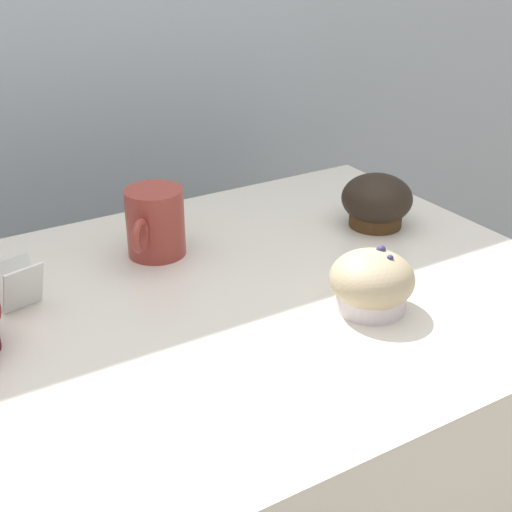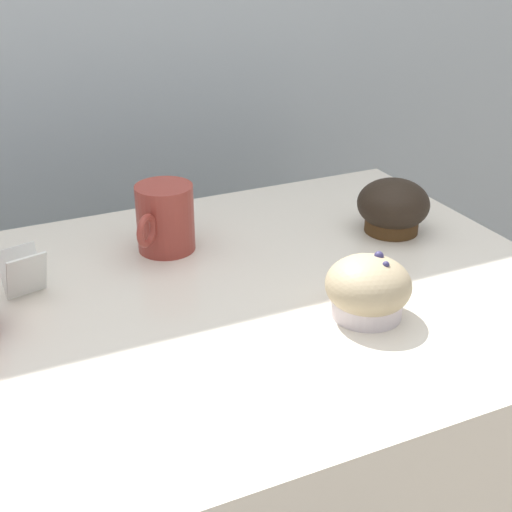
{
  "view_description": "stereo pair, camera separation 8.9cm",
  "coord_description": "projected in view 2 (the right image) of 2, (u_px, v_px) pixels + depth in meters",
  "views": [
    {
      "loc": [
        -0.31,
        -0.68,
        1.35
      ],
      "look_at": [
        0.11,
        -0.0,
        0.96
      ],
      "focal_mm": 50.0,
      "sensor_mm": 36.0,
      "label": 1
    },
    {
      "loc": [
        -0.23,
        -0.72,
        1.35
      ],
      "look_at": [
        0.11,
        -0.0,
        0.96
      ],
      "focal_mm": 50.0,
      "sensor_mm": 36.0,
      "label": 2
    }
  ],
  "objects": [
    {
      "name": "wall_back",
      "position": [
        74.0,
        168.0,
        1.36
      ],
      "size": [
        3.2,
        0.1,
        1.8
      ],
      "primitive_type": "cube",
      "color": "#A8B2B7",
      "rests_on": "ground"
    },
    {
      "name": "muffin_back_right",
      "position": [
        393.0,
        207.0,
        1.05
      ],
      "size": [
        0.11,
        0.11,
        0.08
      ],
      "color": "#482E16",
      "rests_on": "display_counter"
    },
    {
      "name": "muffin_front_center",
      "position": [
        368.0,
        289.0,
        0.83
      ],
      "size": [
        0.1,
        0.1,
        0.08
      ],
      "color": "silver",
      "rests_on": "display_counter"
    },
    {
      "name": "coffee_cup",
      "position": [
        165.0,
        217.0,
        0.99
      ],
      "size": [
        0.1,
        0.1,
        0.09
      ],
      "color": "#99382D",
      "rests_on": "display_counter"
    },
    {
      "name": "price_card",
      "position": [
        24.0,
        273.0,
        0.87
      ],
      "size": [
        0.06,
        0.05,
        0.06
      ],
      "color": "white",
      "rests_on": "display_counter"
    }
  ]
}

